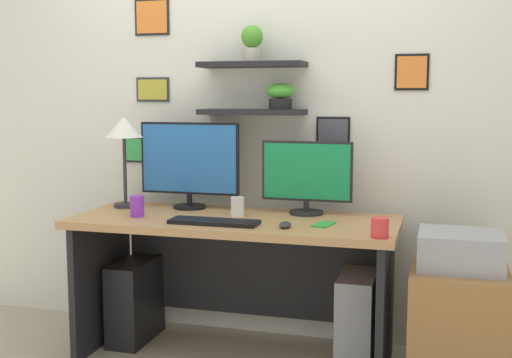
{
  "coord_description": "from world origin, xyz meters",
  "views": [
    {
      "loc": [
        1.03,
        -3.18,
        1.38
      ],
      "look_at": [
        0.1,
        0.05,
        0.95
      ],
      "focal_mm": 46.55,
      "sensor_mm": 36.0,
      "label": 1
    }
  ],
  "objects_px": {
    "water_cup": "(137,206)",
    "computer_tower_right": "(357,319)",
    "drawer_cabinet": "(458,328)",
    "printer": "(461,250)",
    "computer_tower_left": "(135,301)",
    "pen_cup": "(237,207)",
    "monitor_right": "(307,176)",
    "computer_mouse": "(285,225)",
    "coffee_mug": "(380,228)",
    "monitor_left": "(190,162)",
    "desk": "(238,255)",
    "desk_lamp": "(124,133)",
    "keyboard": "(214,222)",
    "cell_phone": "(324,224)"
  },
  "relations": [
    {
      "from": "pen_cup",
      "to": "drawer_cabinet",
      "type": "bearing_deg",
      "value": -4.87
    },
    {
      "from": "computer_tower_right",
      "to": "computer_tower_left",
      "type": "bearing_deg",
      "value": -179.65
    },
    {
      "from": "desk",
      "to": "printer",
      "type": "distance_m",
      "value": 1.12
    },
    {
      "from": "desk_lamp",
      "to": "computer_tower_left",
      "type": "bearing_deg",
      "value": -33.0
    },
    {
      "from": "pen_cup",
      "to": "coffee_mug",
      "type": "bearing_deg",
      "value": -23.18
    },
    {
      "from": "desk",
      "to": "keyboard",
      "type": "distance_m",
      "value": 0.32
    },
    {
      "from": "desk_lamp",
      "to": "pen_cup",
      "type": "xyz_separation_m",
      "value": [
        0.69,
        -0.09,
        -0.36
      ]
    },
    {
      "from": "monitor_right",
      "to": "drawer_cabinet",
      "type": "distance_m",
      "value": 1.06
    },
    {
      "from": "water_cup",
      "to": "drawer_cabinet",
      "type": "bearing_deg",
      "value": 2.22
    },
    {
      "from": "cell_phone",
      "to": "drawer_cabinet",
      "type": "distance_m",
      "value": 0.79
    },
    {
      "from": "water_cup",
      "to": "computer_tower_right",
      "type": "relative_size",
      "value": 0.23
    },
    {
      "from": "water_cup",
      "to": "computer_tower_right",
      "type": "distance_m",
      "value": 1.27
    },
    {
      "from": "monitor_right",
      "to": "printer",
      "type": "distance_m",
      "value": 0.87
    },
    {
      "from": "coffee_mug",
      "to": "computer_tower_right",
      "type": "bearing_deg",
      "value": 109.75
    },
    {
      "from": "cell_phone",
      "to": "computer_tower_right",
      "type": "distance_m",
      "value": 0.57
    },
    {
      "from": "computer_mouse",
      "to": "monitor_left",
      "type": "bearing_deg",
      "value": 148.19
    },
    {
      "from": "pen_cup",
      "to": "monitor_right",
      "type": "bearing_deg",
      "value": 26.63
    },
    {
      "from": "drawer_cabinet",
      "to": "printer",
      "type": "xyz_separation_m",
      "value": [
        0.0,
        -0.0,
        0.37
      ]
    },
    {
      "from": "desk_lamp",
      "to": "water_cup",
      "type": "distance_m",
      "value": 0.48
    },
    {
      "from": "monitor_right",
      "to": "water_cup",
      "type": "height_order",
      "value": "monitor_right"
    },
    {
      "from": "monitor_right",
      "to": "computer_tower_right",
      "type": "bearing_deg",
      "value": -20.28
    },
    {
      "from": "desk",
      "to": "pen_cup",
      "type": "distance_m",
      "value": 0.26
    },
    {
      "from": "desk",
      "to": "computer_tower_right",
      "type": "height_order",
      "value": "desk"
    },
    {
      "from": "pen_cup",
      "to": "printer",
      "type": "distance_m",
      "value": 1.12
    },
    {
      "from": "desk",
      "to": "monitor_right",
      "type": "xyz_separation_m",
      "value": [
        0.33,
        0.16,
        0.41
      ]
    },
    {
      "from": "keyboard",
      "to": "drawer_cabinet",
      "type": "height_order",
      "value": "keyboard"
    },
    {
      "from": "desk",
      "to": "computer_tower_left",
      "type": "relative_size",
      "value": 3.68
    },
    {
      "from": "computer_tower_right",
      "to": "drawer_cabinet",
      "type": "bearing_deg",
      "value": -17.38
    },
    {
      "from": "monitor_left",
      "to": "coffee_mug",
      "type": "xyz_separation_m",
      "value": [
        1.09,
        -0.49,
        -0.21
      ]
    },
    {
      "from": "monitor_right",
      "to": "pen_cup",
      "type": "bearing_deg",
      "value": -153.37
    },
    {
      "from": "monitor_left",
      "to": "computer_tower_left",
      "type": "bearing_deg",
      "value": -158.26
    },
    {
      "from": "keyboard",
      "to": "water_cup",
      "type": "distance_m",
      "value": 0.46
    },
    {
      "from": "monitor_left",
      "to": "pen_cup",
      "type": "xyz_separation_m",
      "value": [
        0.33,
        -0.17,
        -0.21
      ]
    },
    {
      "from": "monitor_right",
      "to": "water_cup",
      "type": "bearing_deg",
      "value": -158.63
    },
    {
      "from": "desk_lamp",
      "to": "computer_tower_right",
      "type": "distance_m",
      "value": 1.61
    },
    {
      "from": "pen_cup",
      "to": "drawer_cabinet",
      "type": "distance_m",
      "value": 1.23
    },
    {
      "from": "computer_mouse",
      "to": "coffee_mug",
      "type": "relative_size",
      "value": 1.0
    },
    {
      "from": "computer_mouse",
      "to": "pen_cup",
      "type": "height_order",
      "value": "pen_cup"
    },
    {
      "from": "coffee_mug",
      "to": "pen_cup",
      "type": "distance_m",
      "value": 0.83
    },
    {
      "from": "monitor_left",
      "to": "cell_phone",
      "type": "height_order",
      "value": "monitor_left"
    },
    {
      "from": "monitor_left",
      "to": "cell_phone",
      "type": "relative_size",
      "value": 4.07
    },
    {
      "from": "coffee_mug",
      "to": "water_cup",
      "type": "relative_size",
      "value": 0.82
    },
    {
      "from": "monitor_right",
      "to": "computer_mouse",
      "type": "xyz_separation_m",
      "value": [
        -0.02,
        -0.4,
        -0.19
      ]
    },
    {
      "from": "monitor_left",
      "to": "coffee_mug",
      "type": "bearing_deg",
      "value": -24.29
    },
    {
      "from": "desk",
      "to": "water_cup",
      "type": "relative_size",
      "value": 15.13
    },
    {
      "from": "water_cup",
      "to": "computer_tower_left",
      "type": "bearing_deg",
      "value": 121.36
    },
    {
      "from": "water_cup",
      "to": "monitor_left",
      "type": "bearing_deg",
      "value": 62.97
    },
    {
      "from": "computer_tower_right",
      "to": "coffee_mug",
      "type": "bearing_deg",
      "value": -70.25
    },
    {
      "from": "computer_mouse",
      "to": "water_cup",
      "type": "distance_m",
      "value": 0.81
    },
    {
      "from": "water_cup",
      "to": "computer_tower_left",
      "type": "distance_m",
      "value": 0.63
    }
  ]
}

